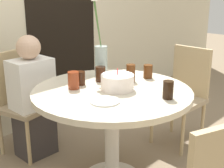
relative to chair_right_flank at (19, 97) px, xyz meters
name	(u,v)px	position (x,y,z in m)	size (l,w,h in m)	color
wall_back	(9,2)	(0.20, 0.40, 0.79)	(8.00, 0.05, 2.60)	beige
doorway_panel	(63,27)	(0.80, 0.37, 0.51)	(0.90, 0.01, 2.05)	black
dining_table	(112,107)	(0.20, -0.93, 0.10)	(1.13, 1.13, 0.75)	beige
chair_right_flank	(19,97)	(0.00, 0.00, 0.00)	(0.48, 0.48, 0.91)	#9E896B
chair_left_flank	(184,90)	(1.15, -0.96, 0.00)	(0.41, 0.41, 0.91)	#9E896B
birthday_cake	(117,82)	(0.22, -0.96, 0.29)	(0.23, 0.23, 0.15)	white
flower_vase	(100,50)	(0.38, -0.63, 0.45)	(0.17, 0.23, 0.80)	#9EB2AD
side_plate	(105,101)	(-0.01, -1.07, 0.24)	(0.19, 0.19, 0.01)	white
drink_glass_0	(168,90)	(0.31, -1.32, 0.29)	(0.07, 0.07, 0.12)	black
drink_glass_1	(101,74)	(0.29, -0.73, 0.29)	(0.08, 0.08, 0.11)	#33190C
drink_glass_2	(148,71)	(0.61, -0.94, 0.29)	(0.07, 0.07, 0.11)	#51280F
drink_glass_3	(74,80)	(0.03, -0.72, 0.29)	(0.08, 0.08, 0.12)	maroon
drink_glass_4	(81,78)	(0.12, -0.69, 0.28)	(0.07, 0.07, 0.10)	#33190C
drink_glass_5	(131,73)	(0.45, -0.90, 0.30)	(0.07, 0.07, 0.13)	#51280F
person_woman	(33,101)	(0.03, -0.16, -0.01)	(0.34, 0.24, 1.07)	#383333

